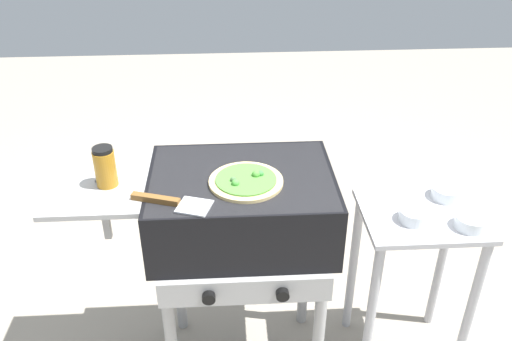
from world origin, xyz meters
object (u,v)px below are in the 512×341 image
object	(u,v)px
sauce_jar	(105,167)
topping_bowl_far	(471,222)
pizza_veggie	(246,181)
spatula	(171,202)
grill	(238,211)
topping_bowl_near	(414,216)
topping_bowl_middle	(447,193)
prep_table	(414,256)

from	to	relation	value
sauce_jar	topping_bowl_far	size ratio (longest dim) A/B	1.25
pizza_veggie	spatula	world-z (taller)	pizza_veggie
grill	sauce_jar	distance (m)	0.48
topping_bowl_near	topping_bowl_middle	bearing A→B (deg)	39.00
spatula	topping_bowl_far	world-z (taller)	spatula
spatula	topping_bowl_far	size ratio (longest dim) A/B	2.38
grill	topping_bowl_middle	xyz separation A→B (m)	(0.80, 0.10, -0.02)
topping_bowl_far	prep_table	bearing A→B (deg)	145.81
prep_table	topping_bowl_near	bearing A→B (deg)	-138.72
grill	pizza_veggie	distance (m)	0.16
topping_bowl_far	grill	bearing A→B (deg)	173.74
spatula	prep_table	distance (m)	0.98
spatula	topping_bowl_near	size ratio (longest dim) A/B	2.42
sauce_jar	grill	bearing A→B (deg)	3.14
topping_bowl_middle	spatula	bearing A→B (deg)	-165.92
prep_table	topping_bowl_far	world-z (taller)	topping_bowl_far
topping_bowl_far	topping_bowl_near	bearing A→B (deg)	164.63
sauce_jar	prep_table	distance (m)	1.19
topping_bowl_far	spatula	bearing A→B (deg)	-176.49
sauce_jar	topping_bowl_near	world-z (taller)	sauce_jar
grill	topping_bowl_middle	bearing A→B (deg)	7.24
sauce_jar	topping_bowl_near	xyz separation A→B (m)	(1.06, -0.01, -0.23)
topping_bowl_near	grill	bearing A→B (deg)	176.53
pizza_veggie	topping_bowl_near	xyz separation A→B (m)	(0.60, 0.00, -0.17)
topping_bowl_middle	topping_bowl_far	bearing A→B (deg)	-85.90
spatula	topping_bowl_middle	bearing A→B (deg)	14.08
topping_bowl_near	prep_table	bearing A→B (deg)	41.28
sauce_jar	spatula	bearing A→B (deg)	-30.25
spatula	topping_bowl_middle	world-z (taller)	spatula
pizza_veggie	topping_bowl_near	size ratio (longest dim) A/B	2.28
sauce_jar	prep_table	bearing A→B (deg)	1.45
topping_bowl_far	topping_bowl_middle	size ratio (longest dim) A/B	0.93
prep_table	sauce_jar	bearing A→B (deg)	-178.55
topping_bowl_near	topping_bowl_middle	world-z (taller)	same
pizza_veggie	topping_bowl_far	bearing A→B (deg)	-3.41
sauce_jar	topping_bowl_far	distance (m)	1.27
grill	topping_bowl_near	bearing A→B (deg)	-3.47
spatula	topping_bowl_middle	xyz separation A→B (m)	(1.01, 0.25, -0.17)
sauce_jar	topping_bowl_middle	distance (m)	1.26
pizza_veggie	sauce_jar	bearing A→B (deg)	177.66
sauce_jar	topping_bowl_far	bearing A→B (deg)	-3.01
pizza_veggie	spatula	bearing A→B (deg)	-155.43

